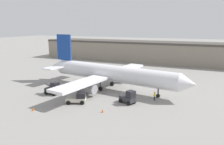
{
  "coord_description": "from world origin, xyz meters",
  "views": [
    {
      "loc": [
        18.44,
        -41.15,
        13.36
      ],
      "look_at": [
        0.0,
        0.0,
        3.65
      ],
      "focal_mm": 35.0,
      "sensor_mm": 36.0,
      "label": 1
    }
  ],
  "objects": [
    {
      "name": "ground_plane",
      "position": [
        0.0,
        0.0,
        0.0
      ],
      "size": [
        400.0,
        400.0,
        0.0
      ],
      "primitive_type": "plane",
      "color": "gray"
    },
    {
      "name": "safety_cone_near",
      "position": [
        -6.54,
        -16.3,
        0.28
      ],
      "size": [
        0.36,
        0.36,
        0.55
      ],
      "color": "#EF590F",
      "rests_on": "ground_plane"
    },
    {
      "name": "terminal_building",
      "position": [
        -7.29,
        39.23,
        3.81
      ],
      "size": [
        75.1,
        11.88,
        7.6
      ],
      "color": "gray",
      "rests_on": "ground_plane"
    },
    {
      "name": "pushback_tug",
      "position": [
        -2.02,
        -10.25,
        0.92
      ],
      "size": [
        3.87,
        3.26,
        1.92
      ],
      "rotation": [
        0.0,
        0.0,
        0.42
      ],
      "color": "beige",
      "rests_on": "ground_plane"
    },
    {
      "name": "airplane",
      "position": [
        -0.95,
        0.14,
        3.41
      ],
      "size": [
        35.43,
        29.92,
        11.32
      ],
      "rotation": [
        0.0,
        0.0,
        -0.15
      ],
      "color": "white",
      "rests_on": "ground_plane"
    },
    {
      "name": "ground_crew_worker",
      "position": [
        10.02,
        -3.43,
        0.87
      ],
      "size": [
        0.36,
        0.36,
        1.64
      ],
      "rotation": [
        0.0,
        0.0,
        1.87
      ],
      "color": "#1E2338",
      "rests_on": "ground_plane"
    },
    {
      "name": "belt_loader_truck",
      "position": [
        -9.11,
        -8.16,
        1.15
      ],
      "size": [
        2.9,
        1.82,
        2.53
      ],
      "rotation": [
        0.0,
        0.0,
        -0.04
      ],
      "color": "#2D2D33",
      "rests_on": "ground_plane"
    },
    {
      "name": "baggage_tug",
      "position": [
        6.23,
        -6.86,
        1.07
      ],
      "size": [
        3.13,
        2.65,
        2.4
      ],
      "rotation": [
        0.0,
        0.0,
        -0.4
      ],
      "color": "#2D2D33",
      "rests_on": "ground_plane"
    },
    {
      "name": "safety_cone_far",
      "position": [
        3.91,
        -12.33,
        0.28
      ],
      "size": [
        0.36,
        0.36,
        0.55
      ],
      "color": "#EF590F",
      "rests_on": "ground_plane"
    }
  ]
}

